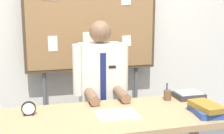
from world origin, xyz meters
name	(u,v)px	position (x,y,z in m)	size (l,w,h in m)	color
back_wall	(88,26)	(0.00, 1.23, 1.35)	(6.40, 0.08, 2.70)	silver
desk	(118,123)	(0.00, 0.00, 0.64)	(1.89, 0.77, 0.73)	tan
person	(101,98)	(0.00, 0.61, 0.67)	(0.55, 0.56, 1.44)	#2D2D33
bulletin_board	(92,19)	(0.00, 1.02, 1.43)	(1.44, 0.09, 2.03)	#4C3823
book_stack	(206,109)	(0.68, -0.19, 0.77)	(0.22, 0.34, 0.10)	#2D4C99
open_notebook	(117,114)	(-0.02, -0.02, 0.73)	(0.33, 0.24, 0.01)	silver
desk_clock	(29,109)	(-0.69, 0.16, 0.78)	(0.12, 0.04, 0.12)	black
pen_holder	(167,95)	(0.54, 0.24, 0.77)	(0.07, 0.07, 0.16)	brown
paper_tray	(189,95)	(0.76, 0.24, 0.75)	(0.26, 0.20, 0.06)	#333338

